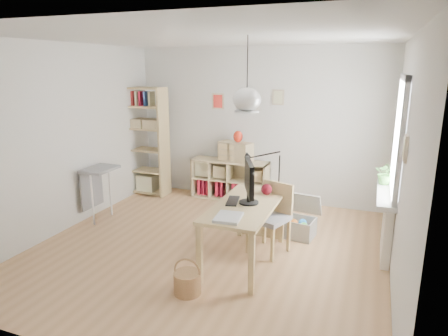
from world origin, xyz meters
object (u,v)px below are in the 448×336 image
(tall_bookshelf, at_px, (145,137))
(chair, at_px, (271,213))
(desk, at_px, (245,211))
(cube_shelf, at_px, (229,182))
(storage_chest, at_px, (297,223))
(monitor, at_px, (249,180))
(drawer_chest, at_px, (236,152))

(tall_bookshelf, relative_size, chair, 2.20)
(desk, bearing_deg, tall_bookshelf, 142.99)
(cube_shelf, bearing_deg, storage_chest, -39.41)
(monitor, bearing_deg, cube_shelf, 92.27)
(cube_shelf, height_order, storage_chest, cube_shelf)
(storage_chest, xyz_separation_m, monitor, (-0.43, -0.97, 0.86))
(cube_shelf, bearing_deg, chair, -55.77)
(storage_chest, relative_size, monitor, 1.16)
(desk, relative_size, chair, 1.65)
(desk, distance_m, chair, 0.47)
(chair, height_order, monitor, monitor)
(tall_bookshelf, height_order, drawer_chest, tall_bookshelf)
(desk, distance_m, drawer_chest, 2.38)
(cube_shelf, relative_size, storage_chest, 2.10)
(chair, bearing_deg, tall_bookshelf, 170.04)
(chair, bearing_deg, cube_shelf, 143.26)
(desk, bearing_deg, cube_shelf, 114.61)
(chair, xyz_separation_m, storage_chest, (0.23, 0.62, -0.34))
(cube_shelf, xyz_separation_m, tall_bookshelf, (-1.56, -0.28, 0.79))
(cube_shelf, height_order, tall_bookshelf, tall_bookshelf)
(cube_shelf, xyz_separation_m, monitor, (1.05, -2.19, 0.75))
(tall_bookshelf, xyz_separation_m, chair, (2.82, -1.56, -0.57))
(desk, bearing_deg, storage_chest, 65.66)
(tall_bookshelf, distance_m, chair, 3.27)
(cube_shelf, distance_m, drawer_chest, 0.61)
(tall_bookshelf, bearing_deg, chair, -28.98)
(tall_bookshelf, relative_size, storage_chest, 3.00)
(desk, relative_size, cube_shelf, 1.07)
(cube_shelf, relative_size, chair, 1.54)
(cube_shelf, distance_m, tall_bookshelf, 1.77)
(chair, bearing_deg, monitor, -100.90)
(desk, xyz_separation_m, chair, (0.23, 0.39, -0.14))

